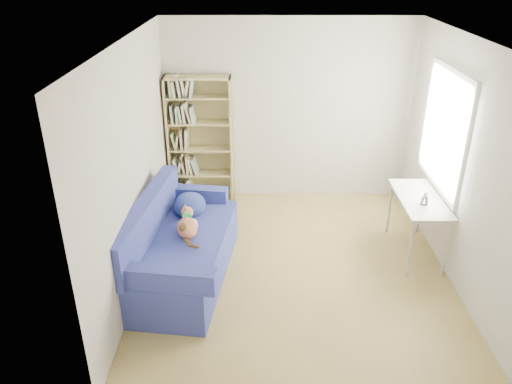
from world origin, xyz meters
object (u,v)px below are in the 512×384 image
sofa (179,248)px  bookshelf (201,145)px  desk (419,204)px  pen_cup (425,200)px

sofa → bookshelf: 2.04m
bookshelf → desk: size_ratio=1.69×
bookshelf → pen_cup: (2.73, -1.66, -0.04)m
bookshelf → desk: bookshelf is taller
sofa → desk: (2.79, 0.48, 0.30)m
bookshelf → pen_cup: 3.19m
sofa → bookshelf: (0.06, 1.98, 0.48)m
desk → pen_cup: size_ratio=6.80×
sofa → desk: sofa is taller
bookshelf → sofa: bearing=-91.7°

